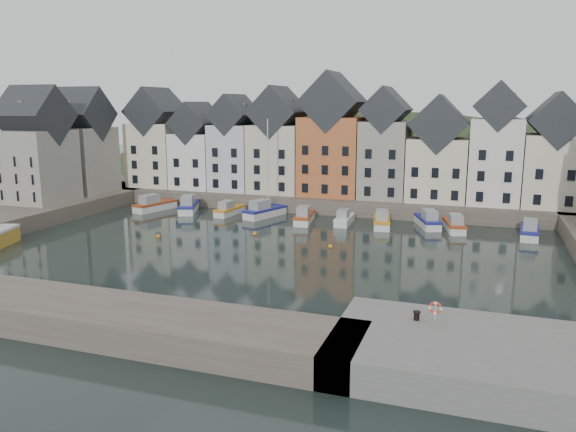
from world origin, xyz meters
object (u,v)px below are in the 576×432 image
at_px(boat_a, 154,205).
at_px(boat_d, 264,211).
at_px(mooring_bollard, 417,315).
at_px(life_ring_post, 435,308).

height_order(boat_a, boat_d, boat_d).
bearing_deg(mooring_bollard, life_ring_post, 4.18).
bearing_deg(mooring_bollard, boat_d, 124.07).
bearing_deg(mooring_bollard, boat_a, 139.38).
xyz_separation_m(boat_d, mooring_bollard, (24.44, -36.14, 1.44)).
bearing_deg(life_ring_post, boat_d, 125.30).
relative_size(boat_d, mooring_bollard, 23.99).
relative_size(boat_d, life_ring_post, 10.33).
bearing_deg(boat_a, boat_d, 17.40).
relative_size(boat_a, mooring_bollard, 13.00).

